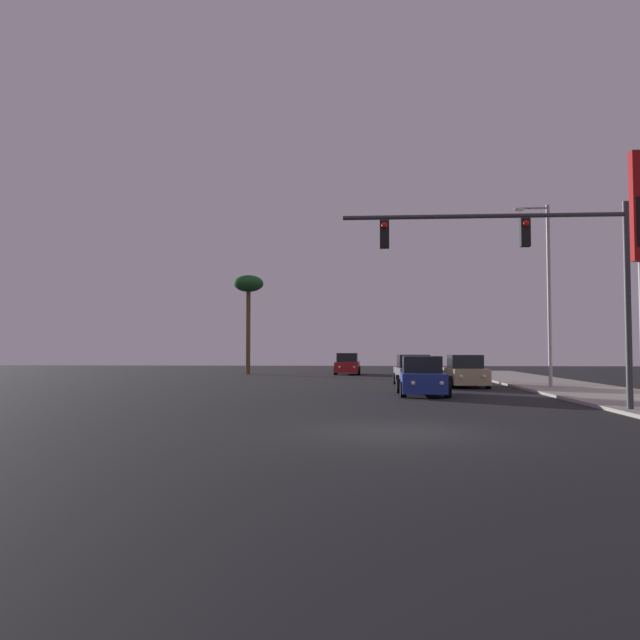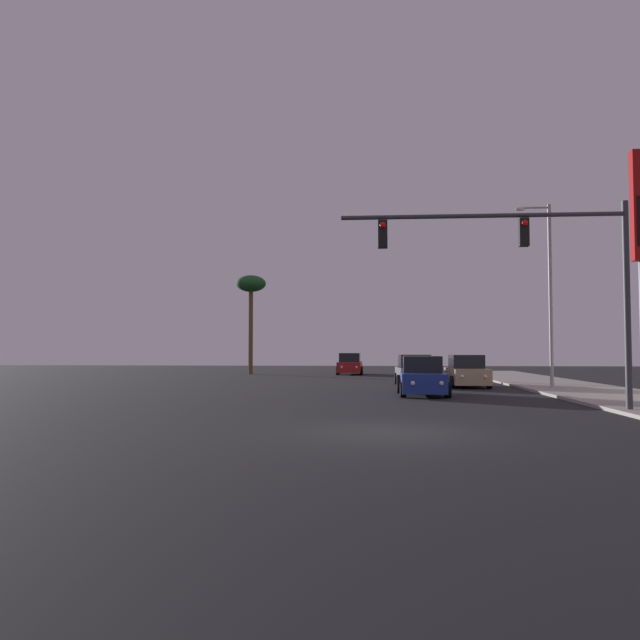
% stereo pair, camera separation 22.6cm
% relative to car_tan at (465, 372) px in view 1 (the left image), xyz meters
% --- Properties ---
extents(ground_plane, '(120.00, 120.00, 0.00)m').
position_rel_car_tan_xyz_m(ground_plane, '(-4.62, -18.19, -0.76)').
color(ground_plane, black).
extents(sidewalk_right, '(5.00, 60.00, 0.12)m').
position_rel_car_tan_xyz_m(sidewalk_right, '(4.88, -8.19, -0.70)').
color(sidewalk_right, '#9E998E').
rests_on(sidewalk_right, ground).
extents(car_tan, '(2.04, 4.32, 1.68)m').
position_rel_car_tan_xyz_m(car_tan, '(0.00, 0.00, 0.00)').
color(car_tan, tan).
rests_on(car_tan, ground).
extents(car_grey, '(2.04, 4.34, 1.68)m').
position_rel_car_tan_xyz_m(car_grey, '(-2.63, 1.04, 0.00)').
color(car_grey, slate).
rests_on(car_grey, ground).
extents(car_blue, '(2.04, 4.34, 1.68)m').
position_rel_car_tan_xyz_m(car_blue, '(-2.85, -6.21, 0.00)').
color(car_blue, navy).
rests_on(car_blue, ground).
extents(car_red, '(2.04, 4.34, 1.68)m').
position_rel_car_tan_xyz_m(car_red, '(-6.57, 16.08, 0.00)').
color(car_red, maroon).
rests_on(car_red, ground).
extents(traffic_light_mast, '(9.00, 0.36, 6.50)m').
position_rel_car_tan_xyz_m(traffic_light_mast, '(0.19, -13.26, 4.05)').
color(traffic_light_mast, '#38383D').
rests_on(traffic_light_mast, sidewalk_right).
extents(street_lamp, '(1.74, 0.24, 9.00)m').
position_rel_car_tan_xyz_m(street_lamp, '(3.65, -2.04, 4.36)').
color(street_lamp, '#99999E').
rests_on(street_lamp, sidewalk_right).
extents(palm_tree_far, '(2.40, 2.40, 7.89)m').
position_rel_car_tan_xyz_m(palm_tree_far, '(-14.46, 15.81, 6.07)').
color(palm_tree_far, brown).
rests_on(palm_tree_far, ground).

